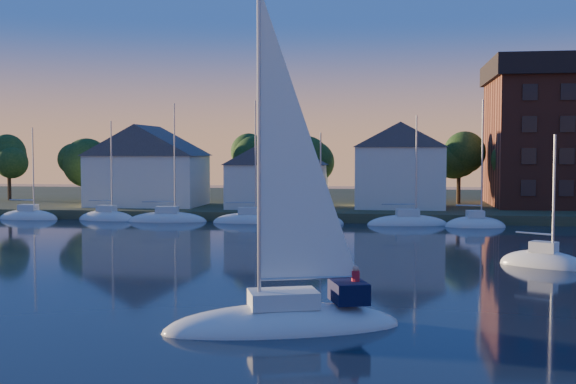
% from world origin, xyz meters
% --- Properties ---
extents(ground, '(260.00, 260.00, 0.00)m').
position_xyz_m(ground, '(0.00, 0.00, 0.00)').
color(ground, black).
rests_on(ground, ground).
extents(shoreline_land, '(160.00, 50.00, 2.00)m').
position_xyz_m(shoreline_land, '(0.00, 75.00, 0.00)').
color(shoreline_land, '#384025').
rests_on(shoreline_land, ground).
extents(wooden_dock, '(120.00, 3.00, 1.00)m').
position_xyz_m(wooden_dock, '(0.00, 52.00, 0.00)').
color(wooden_dock, brown).
rests_on(wooden_dock, ground).
extents(clubhouse_west, '(13.65, 9.45, 9.64)m').
position_xyz_m(clubhouse_west, '(-22.00, 58.00, 5.93)').
color(clubhouse_west, silver).
rests_on(clubhouse_west, shoreline_land).
extents(clubhouse_centre, '(11.55, 8.40, 8.08)m').
position_xyz_m(clubhouse_centre, '(-6.00, 57.00, 5.13)').
color(clubhouse_centre, silver).
rests_on(clubhouse_centre, shoreline_land).
extents(clubhouse_east, '(10.50, 8.40, 9.80)m').
position_xyz_m(clubhouse_east, '(8.00, 59.00, 6.00)').
color(clubhouse_east, silver).
rests_on(clubhouse_east, shoreline_land).
extents(tree_line, '(93.40, 5.40, 8.90)m').
position_xyz_m(tree_line, '(2.00, 63.00, 7.18)').
color(tree_line, '#3A2B1A').
rests_on(tree_line, shoreline_land).
extents(moored_fleet, '(63.50, 2.40, 12.05)m').
position_xyz_m(moored_fleet, '(-12.00, 49.00, 0.10)').
color(moored_fleet, silver).
rests_on(moored_fleet, ground).
extents(hero_sailboat, '(10.77, 6.45, 15.72)m').
position_xyz_m(hero_sailboat, '(2.82, 4.54, 0.64)').
color(hero_sailboat, silver).
rests_on(hero_sailboat, ground).
extents(drifting_sailboat_right, '(6.07, 4.68, 9.73)m').
position_xyz_m(drifting_sailboat_right, '(17.02, 23.29, 0.10)').
color(drifting_sailboat_right, silver).
rests_on(drifting_sailboat_right, ground).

